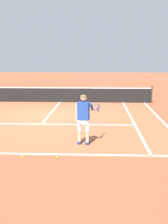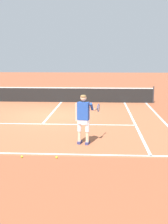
# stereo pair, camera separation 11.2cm
# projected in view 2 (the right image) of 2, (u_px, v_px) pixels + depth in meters

# --- Properties ---
(ground_plane) EXTENTS (80.00, 80.00, 0.00)m
(ground_plane) POSITION_uv_depth(u_px,v_px,m) (50.00, 116.00, 15.11)
(ground_plane) COLOR #9E5133
(court_inner_surface) EXTENTS (10.98, 10.87, 0.00)m
(court_inner_surface) POSITION_uv_depth(u_px,v_px,m) (47.00, 119.00, 14.41)
(court_inner_surface) COLOR #B2603D
(court_inner_surface) RESTS_ON ground
(line_baseline) EXTENTS (10.98, 0.10, 0.01)m
(line_baseline) POSITION_uv_depth(u_px,v_px,m) (17.00, 153.00, 9.27)
(line_baseline) COLOR white
(line_baseline) RESTS_ON ground
(line_service) EXTENTS (8.23, 0.10, 0.01)m
(line_service) POSITION_uv_depth(u_px,v_px,m) (42.00, 124.00, 13.27)
(line_service) COLOR white
(line_service) RESTS_ON ground
(line_centre_service) EXTENTS (0.10, 6.40, 0.01)m
(line_centre_service) POSITION_uv_depth(u_px,v_px,m) (54.00, 111.00, 16.41)
(line_centre_service) COLOR white
(line_centre_service) RESTS_ON ground
(line_singles_right) EXTENTS (0.10, 10.47, 0.01)m
(line_singles_right) POSITION_uv_depth(u_px,v_px,m) (133.00, 120.00, 14.18)
(line_singles_right) COLOR white
(line_singles_right) RESTS_ON ground
(line_doubles_right) EXTENTS (0.10, 10.47, 0.01)m
(line_doubles_right) POSITION_uv_depth(u_px,v_px,m) (162.00, 120.00, 14.10)
(line_doubles_right) COLOR white
(line_doubles_right) RESTS_ON ground
(tennis_net) EXTENTS (11.96, 0.08, 1.07)m
(tennis_net) POSITION_uv_depth(u_px,v_px,m) (61.00, 95.00, 19.45)
(tennis_net) COLOR #333338
(tennis_net) RESTS_ON ground
(tennis_player) EXTENTS (0.83, 1.06, 1.71)m
(tennis_player) POSITION_uv_depth(u_px,v_px,m) (84.00, 116.00, 10.09)
(tennis_player) COLOR navy
(tennis_player) RESTS_ON ground
(tennis_ball_near_feet) EXTENTS (0.07, 0.07, 0.07)m
(tennis_ball_near_feet) POSITION_uv_depth(u_px,v_px,m) (22.00, 157.00, 8.88)
(tennis_ball_near_feet) COLOR #CCE02D
(tennis_ball_near_feet) RESTS_ON ground
(tennis_ball_by_baseline) EXTENTS (0.07, 0.07, 0.07)m
(tennis_ball_by_baseline) POSITION_uv_depth(u_px,v_px,m) (57.00, 157.00, 8.83)
(tennis_ball_by_baseline) COLOR #CCE02D
(tennis_ball_by_baseline) RESTS_ON ground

